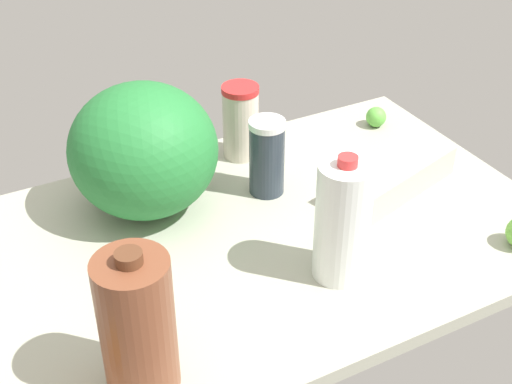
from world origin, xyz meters
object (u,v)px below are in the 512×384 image
Objects in this scene: milk_jug at (343,221)px; watermelon at (143,150)px; egg_carton at (395,176)px; tumbler_cup at (241,122)px; shaker_bottle at (267,157)px; lime_near_front at (376,117)px; chocolate_milk_jug at (137,326)px.

milk_jug is 0.84× the size of watermelon.
egg_carton is (-49.92, 19.15, -10.40)cm from watermelon.
tumbler_cup is 0.59× the size of egg_carton.
lime_near_front is (-38.56, -12.92, -6.13)cm from shaker_bottle.
tumbler_cup is 29.04cm from watermelon.
tumbler_cup is at bearing -5.16° from lime_near_front.
egg_carton is at bearing -145.84° from milk_jug.
tumbler_cup is 37.33cm from egg_carton.
egg_carton is at bearing 153.15° from shaker_bottle.
chocolate_milk_jug is (41.48, 7.76, 0.29)cm from milk_jug.
egg_carton is 5.90× the size of lime_near_front.
egg_carton reaches higher than lime_near_front.
chocolate_milk_jug is 72.98cm from egg_carton.
chocolate_milk_jug is 5.08× the size of lime_near_front.
milk_jug is (3.29, 46.72, 2.97)cm from tumbler_cup.
chocolate_milk_jug reaches higher than milk_jug.
chocolate_milk_jug reaches higher than lime_near_front.
lime_near_front is (-81.34, -51.18, -9.63)cm from chocolate_milk_jug.
lime_near_front is (-39.85, -43.42, -9.35)cm from milk_jug.
milk_jug reaches higher than lime_near_front.
lime_near_front is (-63.48, -6.43, -11.23)cm from watermelon.
egg_carton is (-23.00, 28.88, -5.54)cm from tumbler_cup.
tumbler_cup is 70.60cm from chocolate_milk_jug.
watermelon is 26.26cm from shaker_bottle.
egg_carton is at bearing -159.31° from chocolate_milk_jug.
tumbler_cup is at bearing -67.43° from egg_carton.
egg_carton is 1.74× the size of shaker_bottle.
milk_jug is at bearing 47.45° from lime_near_front.
milk_jug is at bearing 122.57° from watermelon.
chocolate_milk_jug is at bearing 68.25° from watermelon.
egg_carton is at bearing 128.53° from tumbler_cup.
shaker_bottle is 41.13cm from lime_near_front.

